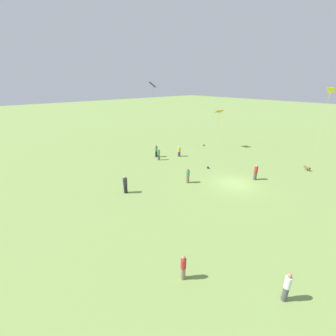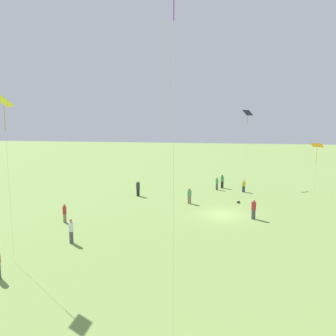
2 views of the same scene
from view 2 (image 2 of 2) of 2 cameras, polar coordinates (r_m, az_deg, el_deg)
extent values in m
plane|color=#7A994C|center=(32.46, 9.46, -8.02)|extent=(240.00, 240.00, 0.00)
cylinder|color=#232328|center=(45.55, 9.41, -2.89)|extent=(0.45, 0.45, 0.92)
cylinder|color=#4C9956|center=(45.41, 9.43, -1.88)|extent=(0.53, 0.53, 0.71)
sphere|color=brown|center=(45.33, 9.44, -1.29)|extent=(0.24, 0.24, 0.24)
cylinder|color=#4C4C51|center=(25.63, -16.48, -11.48)|extent=(0.41, 0.41, 0.89)
cylinder|color=white|center=(25.39, -16.55, -9.78)|extent=(0.48, 0.48, 0.70)
sphere|color=#A87A56|center=(25.25, -16.59, -8.76)|extent=(0.24, 0.24, 0.24)
cylinder|color=#847056|center=(30.87, -17.53, -8.32)|extent=(0.36, 0.36, 0.81)
cylinder|color=#B72D2D|center=(30.69, -17.58, -7.02)|extent=(0.42, 0.42, 0.64)
sphere|color=#A87A56|center=(30.58, -17.62, -6.22)|extent=(0.24, 0.24, 0.24)
cylinder|color=#847056|center=(36.32, 3.74, -5.52)|extent=(0.47, 0.47, 0.88)
cylinder|color=#4C9956|center=(36.16, 3.75, -4.39)|extent=(0.55, 0.55, 0.59)
sphere|color=brown|center=(36.07, 3.75, -3.75)|extent=(0.24, 0.24, 0.24)
cylinder|color=#4C4C51|center=(31.52, 14.65, -7.80)|extent=(0.45, 0.45, 0.90)
cylinder|color=#B72D2D|center=(31.32, 14.70, -6.37)|extent=(0.52, 0.52, 0.72)
sphere|color=tan|center=(31.21, 14.73, -5.52)|extent=(0.24, 0.24, 0.24)
cylinder|color=#333D5B|center=(43.47, 13.02, -3.59)|extent=(0.53, 0.53, 0.77)
cylinder|color=gold|center=(43.34, 13.04, -2.71)|extent=(0.63, 0.63, 0.60)
sphere|color=beige|center=(43.27, 13.06, -2.16)|extent=(0.24, 0.24, 0.24)
cylinder|color=#232328|center=(40.14, -5.24, -4.24)|extent=(0.45, 0.45, 0.93)
cylinder|color=#333338|center=(39.98, -5.25, -3.07)|extent=(0.53, 0.53, 0.74)
sphere|color=beige|center=(39.89, -5.26, -2.38)|extent=(0.24, 0.24, 0.24)
cylinder|color=#4C4C51|center=(44.24, 8.51, -3.26)|extent=(0.33, 0.33, 0.80)
cylinder|color=#4C9956|center=(44.10, 8.53, -2.32)|extent=(0.39, 0.39, 0.67)
sphere|color=tan|center=(44.03, 8.54, -1.74)|extent=(0.24, 0.24, 0.24)
cylinder|color=purple|center=(12.63, 1.02, 26.73)|extent=(0.04, 0.04, 1.12)
cylinder|color=silver|center=(12.08, 0.95, -1.18)|extent=(0.01, 0.01, 13.71)
cube|color=black|center=(49.59, 13.71, 9.35)|extent=(1.61, 1.58, 0.82)
cylinder|color=green|center=(49.57, 13.67, 8.10)|extent=(0.04, 0.04, 1.41)
cylinder|color=silver|center=(49.69, 13.53, 3.37)|extent=(0.01, 0.01, 10.36)
cube|color=orange|center=(43.08, 24.55, 3.64)|extent=(1.66, 1.62, 0.53)
cylinder|color=orange|center=(43.18, 24.45, 1.84)|extent=(0.04, 0.04, 1.96)
cylinder|color=silver|center=(43.37, 24.32, -0.46)|extent=(0.01, 0.01, 6.21)
cube|color=yellow|center=(22.12, -26.71, 10.39)|extent=(1.31, 1.23, 0.64)
cylinder|color=orange|center=(22.09, -26.55, 7.72)|extent=(0.04, 0.04, 1.44)
cylinder|color=silver|center=(22.39, -25.94, -2.57)|extent=(0.01, 0.01, 10.08)
cube|color=#262628|center=(37.37, 12.18, -5.83)|extent=(0.34, 0.39, 0.21)
camera|label=1|loc=(29.10, -38.36, 10.45)|focal=24.00mm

